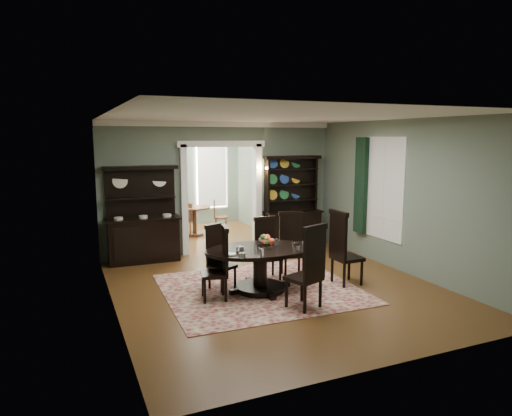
% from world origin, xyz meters
% --- Properties ---
extents(room, '(5.51, 6.01, 3.01)m').
position_xyz_m(room, '(0.00, 0.04, 1.58)').
color(room, '#563316').
rests_on(room, ground).
extents(parlor, '(3.51, 3.50, 3.01)m').
position_xyz_m(parlor, '(0.00, 5.53, 1.52)').
color(parlor, '#563316').
rests_on(parlor, ground).
extents(doorway_trim, '(2.08, 0.25, 2.57)m').
position_xyz_m(doorway_trim, '(0.00, 3.00, 1.62)').
color(doorway_trim, white).
rests_on(doorway_trim, floor).
extents(right_window, '(0.15, 1.47, 2.12)m').
position_xyz_m(right_window, '(2.69, 0.93, 1.60)').
color(right_window, white).
rests_on(right_window, wall_right).
extents(wall_sconce, '(0.27, 0.21, 0.21)m').
position_xyz_m(wall_sconce, '(0.95, 2.85, 1.89)').
color(wall_sconce, '#C48C34').
rests_on(wall_sconce, back_wall_right).
extents(rug, '(3.37, 3.06, 0.01)m').
position_xyz_m(rug, '(-0.29, 0.10, 0.01)').
color(rug, maroon).
rests_on(rug, floor).
extents(dining_table, '(2.03, 1.94, 0.76)m').
position_xyz_m(dining_table, '(-0.32, 0.01, 0.53)').
color(dining_table, black).
rests_on(dining_table, rug).
extents(centerpiece, '(1.49, 0.96, 0.25)m').
position_xyz_m(centerpiece, '(-0.25, -0.03, 0.83)').
color(centerpiece, silver).
rests_on(centerpiece, dining_table).
extents(chair_far_left, '(0.55, 0.54, 1.15)m').
position_xyz_m(chair_far_left, '(-0.93, 0.47, 0.60)').
color(chair_far_left, black).
rests_on(chair_far_left, rug).
extents(chair_far_mid, '(0.45, 0.41, 1.17)m').
position_xyz_m(chair_far_mid, '(0.10, 0.67, 0.62)').
color(chair_far_mid, black).
rests_on(chair_far_mid, rug).
extents(chair_far_right, '(0.55, 0.54, 1.24)m').
position_xyz_m(chair_far_right, '(0.61, 0.64, 0.65)').
color(chair_far_right, black).
rests_on(chair_far_right, rug).
extents(chair_end_left, '(0.51, 0.53, 1.23)m').
position_xyz_m(chair_end_left, '(-1.09, -0.11, 0.65)').
color(chair_end_left, black).
rests_on(chair_end_left, rug).
extents(chair_end_right, '(0.49, 0.53, 1.37)m').
position_xyz_m(chair_end_right, '(1.17, -0.25, 0.72)').
color(chair_end_right, black).
rests_on(chair_end_right, rug).
extents(chair_near, '(0.64, 0.62, 1.35)m').
position_xyz_m(chair_near, '(0.02, -1.08, 0.71)').
color(chair_near, black).
rests_on(chair_near, rug).
extents(sideboard, '(1.57, 0.59, 2.05)m').
position_xyz_m(sideboard, '(-1.86, 2.76, 0.72)').
color(sideboard, black).
rests_on(sideboard, floor).
extents(welsh_dresser, '(1.45, 0.62, 2.21)m').
position_xyz_m(welsh_dresser, '(1.73, 2.76, 0.80)').
color(welsh_dresser, black).
rests_on(welsh_dresser, floor).
extents(parlor_table, '(0.85, 0.85, 0.79)m').
position_xyz_m(parlor_table, '(-0.14, 4.87, 0.51)').
color(parlor_table, brown).
rests_on(parlor_table, parlor_floor).
extents(parlor_chair_left, '(0.42, 0.41, 0.90)m').
position_xyz_m(parlor_chair_left, '(-0.41, 4.80, 0.48)').
color(parlor_chair_left, brown).
rests_on(parlor_chair_left, parlor_floor).
extents(parlor_chair_right, '(0.44, 0.43, 0.94)m').
position_xyz_m(parlor_chair_right, '(0.55, 4.90, 0.50)').
color(parlor_chair_right, brown).
rests_on(parlor_chair_right, parlor_floor).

